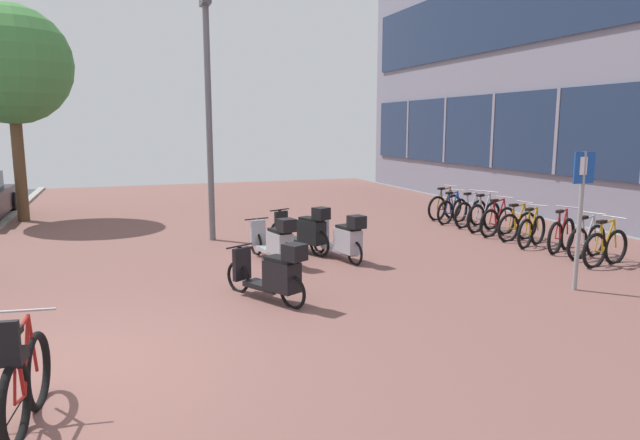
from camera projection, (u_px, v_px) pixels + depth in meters
The scene contains 19 objects.
ground at pixel (203, 354), 6.68m from camera, with size 21.00×40.00×0.13m.
bicycle_foreground at pixel (20, 383), 4.98m from camera, with size 0.75×1.41×1.12m.
bicycle_rack_00 at pixel (605, 248), 10.78m from camera, with size 1.34×0.48×0.96m.
bicycle_rack_01 at pixel (587, 241), 11.44m from camera, with size 1.29×0.48×0.93m.
bicycle_rack_02 at pixel (561, 235), 12.01m from camera, with size 1.24×0.64×0.97m.
bicycle_rack_03 at pixel (532, 231), 12.53m from camera, with size 1.21×0.61×0.94m.
bicycle_rack_04 at pixel (518, 226), 13.17m from camera, with size 1.26×0.48×0.93m.
bicycle_rack_05 at pixel (498, 221), 13.74m from camera, with size 1.31×0.50×0.97m.
bicycle_rack_06 at pixel (484, 217), 14.35m from camera, with size 1.37×0.60×1.03m.
bicycle_rack_07 at pixel (471, 213), 14.97m from camera, with size 1.31×0.55×0.99m.
bicycle_rack_08 at pixel (452, 211), 15.51m from camera, with size 1.26×0.55×0.94m.
bicycle_rack_09 at pixel (445, 207), 16.16m from camera, with size 1.33×0.50×0.99m.
scooter_near at pixel (275, 241), 10.93m from camera, with size 0.69×1.79×0.96m.
scooter_mid at pixel (274, 274), 8.49m from camera, with size 1.00×1.57×0.98m.
scooter_far at pixel (343, 239), 11.15m from camera, with size 0.69×1.77×0.98m.
scooter_extra at pixel (305, 231), 11.80m from camera, with size 0.95×1.76×1.04m.
parking_sign at pixel (581, 205), 8.97m from camera, with size 0.40×0.07×2.23m.
lamp_post at pixel (209, 108), 12.74m from camera, with size 0.20×0.52×5.42m.
street_tree at pixel (11, 65), 15.18m from camera, with size 3.18×3.18×5.85m.
Camera 1 is at (0.57, -6.43, 2.63)m, focal length 31.82 mm.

